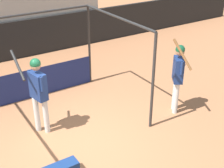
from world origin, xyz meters
TOP-DOWN VIEW (x-y plane):
  - ground_plane at (0.00, 0.00)m, footprint 60.00×60.00m
  - outfield_wall at (0.00, 5.95)m, footprint 24.00×0.12m
  - batting_cage at (-0.16, 2.18)m, footprint 4.07×3.09m
  - player_batter at (-0.47, 1.00)m, footprint 0.52×0.85m
  - player_waiting at (2.85, -0.05)m, footprint 0.58×0.77m

SIDE VIEW (x-z plane):
  - ground_plane at x=0.00m, z-range 0.00..0.00m
  - outfield_wall at x=0.00m, z-range 0.00..1.41m
  - batting_cage at x=-0.16m, z-range -0.18..2.26m
  - player_waiting at x=2.85m, z-range 0.08..2.20m
  - player_batter at x=-0.47m, z-range 0.16..2.15m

